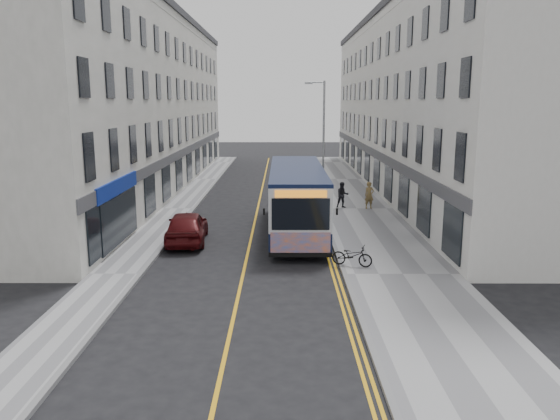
{
  "coord_description": "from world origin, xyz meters",
  "views": [
    {
      "loc": [
        1.52,
        -21.57,
        6.73
      ],
      "look_at": [
        1.45,
        4.07,
        1.6
      ],
      "focal_mm": 35.0,
      "sensor_mm": 36.0,
      "label": 1
    }
  ],
  "objects_px": {
    "streetlamp": "(322,138)",
    "city_bus": "(297,197)",
    "bicycle": "(352,255)",
    "pedestrian_far": "(343,195)",
    "pedestrian_near": "(369,195)",
    "car_white": "(295,179)",
    "car_maroon": "(187,227)"
  },
  "relations": [
    {
      "from": "city_bus",
      "to": "pedestrian_near",
      "type": "relative_size",
      "value": 6.97
    },
    {
      "from": "streetlamp",
      "to": "car_maroon",
      "type": "bearing_deg",
      "value": -125.85
    },
    {
      "from": "car_maroon",
      "to": "streetlamp",
      "type": "bearing_deg",
      "value": -129.85
    },
    {
      "from": "city_bus",
      "to": "pedestrian_near",
      "type": "bearing_deg",
      "value": 51.05
    },
    {
      "from": "city_bus",
      "to": "car_maroon",
      "type": "relative_size",
      "value": 2.55
    },
    {
      "from": "pedestrian_far",
      "to": "car_white",
      "type": "xyz_separation_m",
      "value": [
        -2.82,
        8.25,
        -0.14
      ]
    },
    {
      "from": "pedestrian_near",
      "to": "car_white",
      "type": "xyz_separation_m",
      "value": [
        -4.47,
        8.49,
        -0.17
      ]
    },
    {
      "from": "bicycle",
      "to": "pedestrian_far",
      "type": "xyz_separation_m",
      "value": [
        0.97,
        12.41,
        0.37
      ]
    },
    {
      "from": "streetlamp",
      "to": "city_bus",
      "type": "xyz_separation_m",
      "value": [
        -1.86,
        -7.82,
        -2.52
      ]
    },
    {
      "from": "city_bus",
      "to": "car_white",
      "type": "distance_m",
      "value": 14.35
    },
    {
      "from": "bicycle",
      "to": "pedestrian_near",
      "type": "distance_m",
      "value": 12.45
    },
    {
      "from": "streetlamp",
      "to": "car_maroon",
      "type": "xyz_separation_m",
      "value": [
        -7.21,
        -9.98,
        -3.6
      ]
    },
    {
      "from": "pedestrian_near",
      "to": "car_white",
      "type": "distance_m",
      "value": 9.6
    },
    {
      "from": "car_white",
      "to": "car_maroon",
      "type": "bearing_deg",
      "value": -103.25
    },
    {
      "from": "city_bus",
      "to": "car_white",
      "type": "xyz_separation_m",
      "value": [
        0.23,
        14.31,
        -1.07
      ]
    },
    {
      "from": "pedestrian_far",
      "to": "pedestrian_near",
      "type": "bearing_deg",
      "value": -14.81
    },
    {
      "from": "pedestrian_far",
      "to": "car_white",
      "type": "relative_size",
      "value": 0.34
    },
    {
      "from": "pedestrian_near",
      "to": "car_maroon",
      "type": "xyz_separation_m",
      "value": [
        -10.05,
        -7.98,
        -0.18
      ]
    },
    {
      "from": "streetlamp",
      "to": "pedestrian_far",
      "type": "xyz_separation_m",
      "value": [
        1.2,
        -1.76,
        -3.45
      ]
    },
    {
      "from": "pedestrian_near",
      "to": "pedestrian_far",
      "type": "height_order",
      "value": "pedestrian_near"
    },
    {
      "from": "bicycle",
      "to": "pedestrian_near",
      "type": "height_order",
      "value": "pedestrian_near"
    },
    {
      "from": "streetlamp",
      "to": "pedestrian_near",
      "type": "relative_size",
      "value": 4.76
    },
    {
      "from": "streetlamp",
      "to": "car_maroon",
      "type": "distance_m",
      "value": 12.83
    },
    {
      "from": "bicycle",
      "to": "car_maroon",
      "type": "distance_m",
      "value": 8.54
    },
    {
      "from": "car_white",
      "to": "car_maroon",
      "type": "xyz_separation_m",
      "value": [
        -5.59,
        -16.47,
        -0.01
      ]
    },
    {
      "from": "streetlamp",
      "to": "city_bus",
      "type": "height_order",
      "value": "streetlamp"
    },
    {
      "from": "city_bus",
      "to": "car_white",
      "type": "bearing_deg",
      "value": 89.06
    },
    {
      "from": "bicycle",
      "to": "pedestrian_far",
      "type": "relative_size",
      "value": 1.03
    },
    {
      "from": "pedestrian_near",
      "to": "car_white",
      "type": "bearing_deg",
      "value": 103.64
    },
    {
      "from": "bicycle",
      "to": "car_white",
      "type": "relative_size",
      "value": 0.35
    },
    {
      "from": "streetlamp",
      "to": "pedestrian_far",
      "type": "bearing_deg",
      "value": -55.78
    },
    {
      "from": "streetlamp",
      "to": "car_maroon",
      "type": "relative_size",
      "value": 1.74
    }
  ]
}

